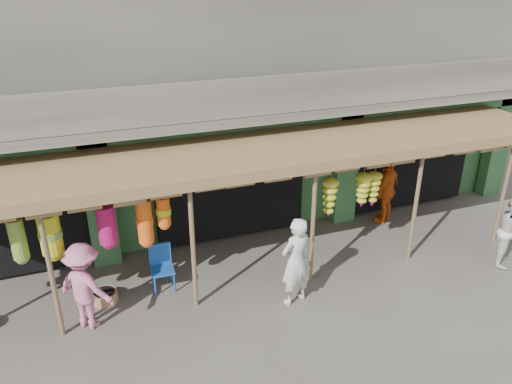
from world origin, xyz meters
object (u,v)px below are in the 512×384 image
object	(u,v)px
person_shopper	(85,286)
person_right	(512,231)
person_front	(296,261)
person_vendor	(387,190)
blue_chair	(161,264)

from	to	relation	value
person_shopper	person_right	bearing A→B (deg)	-145.86
person_right	person_shopper	world-z (taller)	person_shopper
person_front	person_vendor	xyz separation A→B (m)	(3.63, 2.33, -0.02)
blue_chair	person_front	xyz separation A→B (m)	(2.37, -1.42, 0.39)
blue_chair	person_shopper	world-z (taller)	person_shopper
person_front	person_right	size ratio (longest dim) A/B	1.13
person_front	person_right	xyz separation A→B (m)	(5.06, -0.37, -0.11)
person_front	person_vendor	size ratio (longest dim) A/B	1.03
person_front	person_right	distance (m)	5.08
person_front	blue_chair	bearing A→B (deg)	-47.62
person_shopper	person_front	bearing A→B (deg)	-148.95
blue_chair	person_right	bearing A→B (deg)	-11.92
person_right	person_shopper	size ratio (longest dim) A/B	0.95
blue_chair	person_front	bearing A→B (deg)	-29.34
person_front	person_right	world-z (taller)	person_front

